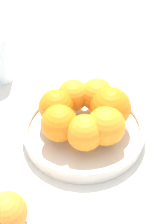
% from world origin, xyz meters
% --- Properties ---
extents(ground_plane, '(4.00, 4.00, 0.00)m').
position_xyz_m(ground_plane, '(0.00, 0.00, 0.00)').
color(ground_plane, silver).
extents(fruit_bowl, '(0.25, 0.25, 0.03)m').
position_xyz_m(fruit_bowl, '(0.00, 0.00, 0.02)').
color(fruit_bowl, silver).
rests_on(fruit_bowl, ground_plane).
extents(orange_pile, '(0.18, 0.18, 0.08)m').
position_xyz_m(orange_pile, '(-0.00, 0.00, 0.07)').
color(orange_pile, orange).
rests_on(orange_pile, fruit_bowl).
extents(stray_orange, '(0.07, 0.07, 0.07)m').
position_xyz_m(stray_orange, '(0.06, 0.23, 0.03)').
color(stray_orange, orange).
rests_on(stray_orange, ground_plane).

